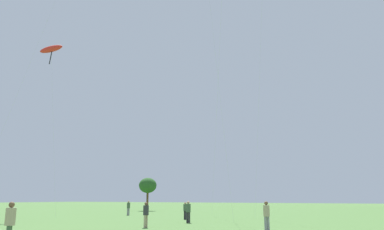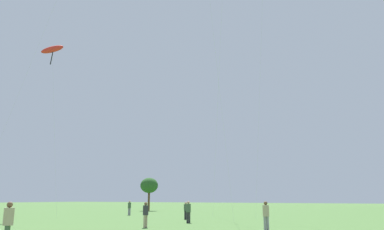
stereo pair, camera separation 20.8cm
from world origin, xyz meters
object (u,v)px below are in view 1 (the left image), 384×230
at_px(person_standing_1, 188,210).
at_px(person_standing_2, 146,213).
at_px(person_standing_0, 10,221).
at_px(person_standing_3, 128,207).
at_px(person_standing_5, 267,214).
at_px(kite_flying_6, 51,49).
at_px(park_tree_0, 148,186).
at_px(person_standing_4, 185,209).

bearing_deg(person_standing_1, person_standing_2, -98.31).
bearing_deg(person_standing_0, person_standing_3, -9.53).
distance_m(person_standing_0, person_standing_5, 14.44).
height_order(kite_flying_6, park_tree_0, kite_flying_6).
relative_size(person_standing_2, kite_flying_6, 0.09).
bearing_deg(person_standing_1, person_standing_3, 138.73).
bearing_deg(person_standing_2, person_standing_0, -162.94).
bearing_deg(person_standing_4, person_standing_0, -68.34).
bearing_deg(person_standing_1, person_standing_4, 115.17).
bearing_deg(person_standing_4, person_standing_1, -46.77).
bearing_deg(kite_flying_6, park_tree_0, 95.19).
bearing_deg(person_standing_2, person_standing_5, -70.09).
relative_size(person_standing_0, person_standing_3, 1.10).
distance_m(person_standing_0, person_standing_1, 17.23).
height_order(person_standing_2, kite_flying_6, kite_flying_6).
relative_size(person_standing_3, kite_flying_6, 0.08).
xyz_separation_m(person_standing_5, kite_flying_6, (-26.08, 4.48, 17.51)).
bearing_deg(person_standing_5, kite_flying_6, -48.95).
bearing_deg(person_standing_5, person_standing_4, -77.60).
xyz_separation_m(person_standing_3, kite_flying_6, (-5.37, -8.20, 17.57)).
xyz_separation_m(person_standing_0, park_tree_0, (-21.73, 39.68, 2.82)).
bearing_deg(person_standing_3, person_standing_2, 119.46).
relative_size(person_standing_0, person_standing_5, 1.03).
bearing_deg(person_standing_3, kite_flying_6, 44.35).
bearing_deg(park_tree_0, person_standing_4, -46.32).
xyz_separation_m(person_standing_0, person_standing_4, (-4.28, 21.41, -0.12)).
xyz_separation_m(person_standing_0, person_standing_1, (-1.54, 17.16, -0.06)).
height_order(person_standing_5, kite_flying_6, kite_flying_6).
bearing_deg(person_standing_4, person_standing_5, -28.06).
relative_size(person_standing_1, person_standing_3, 1.04).
bearing_deg(person_standing_0, kite_flying_6, 9.75).
relative_size(person_standing_4, park_tree_0, 0.31).
bearing_deg(park_tree_0, person_standing_1, -48.12).
distance_m(person_standing_1, person_standing_2, 5.71).
distance_m(person_standing_1, person_standing_4, 5.06).
distance_m(person_standing_2, kite_flying_6, 25.93).
height_order(person_standing_0, kite_flying_6, kite_flying_6).
relative_size(person_standing_3, person_standing_4, 1.04).
bearing_deg(person_standing_5, person_standing_2, -28.40).
xyz_separation_m(person_standing_4, park_tree_0, (-17.45, 18.27, 2.95)).
relative_size(person_standing_2, person_standing_5, 0.96).
height_order(person_standing_0, person_standing_3, person_standing_0).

